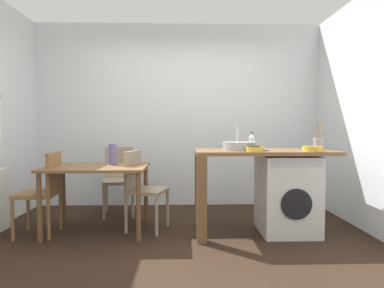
% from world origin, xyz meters
% --- Properties ---
extents(ground_plane, '(5.46, 5.46, 0.00)m').
position_xyz_m(ground_plane, '(0.00, 0.00, 0.00)').
color(ground_plane, black).
extents(wall_back, '(4.60, 0.10, 2.70)m').
position_xyz_m(wall_back, '(0.00, 1.75, 1.35)').
color(wall_back, silver).
rests_on(wall_back, ground_plane).
extents(dining_table, '(1.10, 0.76, 0.74)m').
position_xyz_m(dining_table, '(-0.89, 0.47, 0.64)').
color(dining_table, brown).
rests_on(dining_table, ground_plane).
extents(chair_person_seat, '(0.41, 0.41, 0.90)m').
position_xyz_m(chair_person_seat, '(-1.44, 0.37, 0.51)').
color(chair_person_seat, olive).
rests_on(chair_person_seat, ground_plane).
extents(chair_opposite, '(0.50, 0.50, 0.90)m').
position_xyz_m(chair_opposite, '(-0.41, 0.54, 0.51)').
color(chair_opposite, gray).
rests_on(chair_opposite, ground_plane).
extents(chair_spare_by_wall, '(0.45, 0.45, 0.90)m').
position_xyz_m(chair_spare_by_wall, '(-0.80, 1.24, 0.51)').
color(chair_spare_by_wall, gray).
rests_on(chair_spare_by_wall, ground_plane).
extents(kitchen_counter, '(1.50, 0.68, 0.92)m').
position_xyz_m(kitchen_counter, '(0.74, 0.38, 0.76)').
color(kitchen_counter, brown).
rests_on(kitchen_counter, ground_plane).
extents(washing_machine, '(0.60, 0.61, 0.86)m').
position_xyz_m(washing_machine, '(1.22, 0.38, 0.43)').
color(washing_machine, silver).
rests_on(washing_machine, ground_plane).
extents(sink_basin, '(0.38, 0.38, 0.09)m').
position_xyz_m(sink_basin, '(0.69, 0.38, 0.97)').
color(sink_basin, '#9EA0A5').
rests_on(sink_basin, kitchen_counter).
extents(tap, '(0.02, 0.02, 0.28)m').
position_xyz_m(tap, '(0.69, 0.56, 1.06)').
color(tap, '#B2B2B7').
rests_on(tap, kitchen_counter).
extents(bottle_tall_green, '(0.06, 0.06, 0.19)m').
position_xyz_m(bottle_tall_green, '(0.86, 0.57, 1.01)').
color(bottle_tall_green, silver).
rests_on(bottle_tall_green, kitchen_counter).
extents(mixing_bowl, '(0.19, 0.19, 0.05)m').
position_xyz_m(mixing_bowl, '(0.80, 0.18, 0.95)').
color(mixing_bowl, gold).
rests_on(mixing_bowl, kitchen_counter).
extents(utensil_crock, '(0.11, 0.11, 0.30)m').
position_xyz_m(utensil_crock, '(1.58, 0.43, 0.99)').
color(utensil_crock, gray).
rests_on(utensil_crock, kitchen_counter).
extents(colander, '(0.20, 0.20, 0.06)m').
position_xyz_m(colander, '(1.40, 0.16, 0.95)').
color(colander, gold).
rests_on(colander, kitchen_counter).
extents(vase, '(0.09, 0.09, 0.24)m').
position_xyz_m(vase, '(-0.74, 0.57, 0.86)').
color(vase, slate).
rests_on(vase, dining_table).
extents(scissors, '(0.15, 0.06, 0.01)m').
position_xyz_m(scissors, '(0.90, 0.28, 0.92)').
color(scissors, '#B2B2B7').
rests_on(scissors, kitchen_counter).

